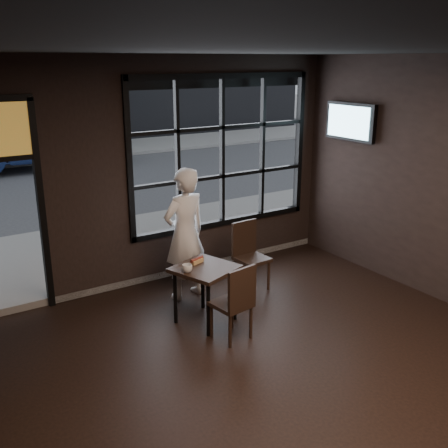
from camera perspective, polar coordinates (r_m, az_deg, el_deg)
floor at (r=5.31m, az=9.76°, el=-18.97°), size 6.00×7.00×0.02m
ceiling at (r=4.29m, az=12.06°, el=18.25°), size 6.00×7.00×0.02m
window_frame at (r=7.91m, az=-0.21°, el=7.84°), size 3.06×0.12×2.28m
cafe_table at (r=6.51m, az=-2.05°, el=-7.63°), size 0.86×0.86×0.73m
chair_near at (r=6.09m, az=0.78°, el=-8.41°), size 0.46×0.46×0.93m
chair_window at (r=7.37m, az=3.08°, el=-3.58°), size 0.44×0.44×0.96m
man at (r=7.00m, az=-4.28°, el=-1.10°), size 0.72×0.53×1.80m
hotdog at (r=6.48m, az=-2.97°, el=-4.01°), size 0.21×0.14×0.06m
cup at (r=6.21m, az=-4.03°, el=-4.84°), size 0.17×0.17×0.10m
tv at (r=8.26m, az=13.60°, el=10.78°), size 0.11×0.96×0.56m
navy_car at (r=16.52m, az=-19.43°, el=8.68°), size 4.83×2.01×1.55m
tree_right at (r=19.30m, az=-14.27°, el=15.25°), size 2.12×2.12×3.62m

